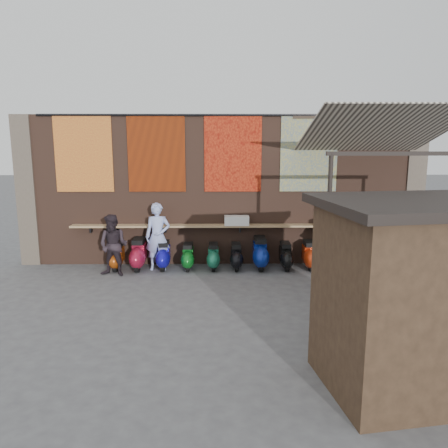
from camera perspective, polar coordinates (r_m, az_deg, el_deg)
name	(u,v)px	position (r m, az deg, el deg)	size (l,w,h in m)	color
ground	(222,295)	(9.67, -0.21, -9.29)	(70.00, 70.00, 0.00)	#474749
brick_wall	(221,191)	(11.86, -0.34, 4.39)	(10.00, 0.40, 4.00)	brown
pier_left	(29,191)	(12.91, -24.15, 3.97)	(0.50, 0.50, 4.00)	#4C4238
pier_right	(412,190)	(12.98, 23.34, 4.07)	(0.50, 0.50, 4.00)	#4C4238
eating_counter	(222,226)	(11.62, -0.32, -0.23)	(8.00, 0.32, 0.05)	#9E7A51
shelf_box	(237,220)	(11.58, 1.67, 0.47)	(0.65, 0.30, 0.24)	white
tapestry_redgold	(84,154)	(12.09, -17.87, 8.76)	(1.50, 0.02, 2.00)	maroon
tapestry_sun	(156,153)	(11.68, -8.82, 9.09)	(1.50, 0.02, 2.00)	#BA380A
tapestry_orange	(233,153)	(11.57, 1.17, 9.20)	(1.50, 0.02, 2.00)	#B33416
tapestry_multi	(309,153)	(11.81, 11.03, 9.04)	(1.50, 0.02, 2.00)	#295099
hang_rail	(221,115)	(11.57, -0.34, 14.05)	(0.06, 0.06, 9.50)	black
scooter_stool_0	(117,256)	(11.78, -13.78, -4.14)	(0.33, 0.73, 0.70)	#983D0D
scooter_stool_1	(139,254)	(11.66, -11.07, -3.89)	(0.38, 0.86, 0.81)	maroon
scooter_stool_2	(164,255)	(11.60, -7.88, -4.08)	(0.34, 0.76, 0.73)	#110E9C
scooter_stool_3	(188,257)	(11.50, -4.72, -4.29)	(0.32, 0.71, 0.68)	#0C5A1A
scooter_stool_4	(213,257)	(11.48, -1.39, -4.28)	(0.32, 0.71, 0.67)	#1C7151
scooter_stool_5	(236,257)	(11.48, 1.60, -4.27)	(0.32, 0.71, 0.67)	black
scooter_stool_6	(260,253)	(11.54, 4.74, -3.83)	(0.39, 0.88, 0.83)	navy
scooter_stool_7	(286,256)	(11.60, 8.05, -4.16)	(0.33, 0.73, 0.70)	black
scooter_stool_8	(309,255)	(11.71, 11.09, -4.04)	(0.35, 0.77, 0.73)	#AE2A0D
scooter_stool_9	(333,253)	(11.89, 14.03, -3.71)	(0.39, 0.86, 0.82)	#0D431D
scooter_stool_10	(357,253)	(12.05, 17.04, -3.67)	(0.39, 0.86, 0.82)	#121744
diner_left	(158,237)	(11.45, -8.64, -1.63)	(0.64, 0.42, 1.76)	#9EADE6
diner_right	(114,245)	(11.16, -14.22, -2.73)	(0.75, 0.59, 1.55)	#281F25
shopper_navy	(379,252)	(10.36, 19.59, -3.43)	(1.04, 0.43, 1.77)	black
shopper_grey	(400,264)	(9.54, 22.04, -4.85)	(1.13, 0.65, 1.75)	#5A595E
shopper_tan	(374,253)	(10.21, 18.99, -3.55)	(0.87, 0.57, 1.79)	#9E7164
market_stall	(415,301)	(6.40, 23.72, -9.15)	(2.28, 1.71, 2.46)	black
stall_roof	(424,204)	(6.10, 24.63, 2.36)	(2.55, 1.96, 0.12)	black
stall_sign	(384,245)	(6.97, 20.14, -2.56)	(1.20, 0.04, 0.50)	gold
stall_shelf	(380,301)	(7.22, 19.68, -9.43)	(1.89, 0.10, 0.06)	#473321
awning_canvas	(377,131)	(10.61, 19.39, 11.44)	(3.20, 3.40, 0.03)	beige
awning_ledger	(356,116)	(12.13, 16.90, 13.31)	(3.30, 0.08, 0.12)	#33261C
awning_header	(404,154)	(9.21, 22.41, 8.51)	(3.00, 0.08, 0.08)	black
awning_post_left	(328,231)	(8.93, 13.42, -0.92)	(0.09, 0.09, 3.10)	black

